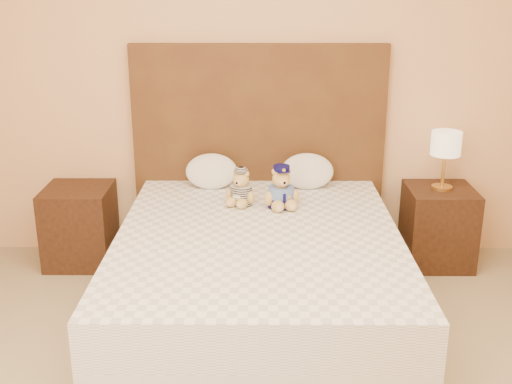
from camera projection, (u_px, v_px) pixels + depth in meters
room_walls at (259, 9)px, 2.52m from camera, size 4.04×4.52×2.72m
bed at (258, 277)px, 3.71m from camera, size 1.60×2.00×0.55m
headboard at (259, 152)px, 4.51m from camera, size 1.75×0.08×1.50m
nightstand_left at (80, 225)px, 4.47m from camera, size 0.45×0.45×0.55m
nightstand_right at (438, 226)px, 4.46m from camera, size 0.45×0.45×0.55m
lamp at (446, 146)px, 4.28m from camera, size 0.20×0.20×0.40m
teddy_police at (281, 187)px, 3.98m from camera, size 0.28×0.27×0.27m
teddy_prisoner at (241, 187)px, 4.04m from camera, size 0.27×0.26×0.23m
pillow_left at (211, 170)px, 4.37m from camera, size 0.35×0.23×0.25m
pillow_right at (307, 170)px, 4.37m from camera, size 0.36×0.23×0.25m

